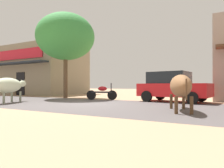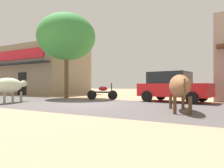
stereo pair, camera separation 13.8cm
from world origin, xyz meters
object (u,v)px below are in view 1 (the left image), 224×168
(parked_hatchback_car, at_px, (173,86))
(parked_motorcycle, at_px, (102,92))
(roadside_tree, at_px, (66,37))
(cow_near_brown, at_px, (9,85))
(cafe_chair_near_tree, at_px, (14,90))
(cow_far_dark, at_px, (180,86))

(parked_hatchback_car, distance_m, parked_motorcycle, 4.21)
(roadside_tree, xyz_separation_m, parked_motorcycle, (3.28, -0.38, -3.90))
(cow_near_brown, bearing_deg, cafe_chair_near_tree, 142.84)
(parked_motorcycle, xyz_separation_m, cow_near_brown, (-3.16, -4.08, 0.43))
(roadside_tree, distance_m, parked_motorcycle, 5.11)
(parked_motorcycle, bearing_deg, cow_far_dark, -32.80)
(roadside_tree, relative_size, parked_motorcycle, 3.32)
(parked_motorcycle, xyz_separation_m, cafe_chair_near_tree, (-10.14, 1.21, 0.05))
(parked_hatchback_car, bearing_deg, cow_near_brown, -147.31)
(roadside_tree, height_order, cow_far_dark, roadside_tree)
(parked_motorcycle, distance_m, cafe_chair_near_tree, 10.21)
(roadside_tree, xyz_separation_m, cow_near_brown, (0.12, -4.46, -3.47))
(roadside_tree, distance_m, cafe_chair_near_tree, 7.91)
(parked_hatchback_car, bearing_deg, cow_far_dark, -75.07)
(cafe_chair_near_tree, bearing_deg, parked_motorcycle, -6.79)
(parked_motorcycle, relative_size, cafe_chair_near_tree, 1.98)
(parked_hatchback_car, xyz_separation_m, parked_motorcycle, (-4.15, -0.61, -0.38))
(roadside_tree, bearing_deg, parked_hatchback_car, 1.75)
(cow_near_brown, distance_m, cafe_chair_near_tree, 8.76)
(cafe_chair_near_tree, bearing_deg, cow_near_brown, -37.16)
(cow_near_brown, distance_m, cow_far_dark, 8.40)
(parked_motorcycle, bearing_deg, roadside_tree, 173.39)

